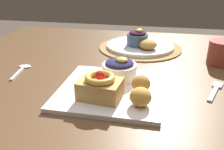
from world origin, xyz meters
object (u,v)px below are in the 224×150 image
object	(u,v)px
spoon	(22,69)
back_plate	(140,46)
coffee_mug	(221,53)
fork	(215,90)
front_plate	(111,89)
cake_slice	(100,87)
berry_ramekin	(119,69)
fritter_middle	(141,97)
fritter_front	(141,84)
back_ramekin	(137,38)
back_pastry	(148,45)

from	to	relation	value
spoon	back_plate	bearing A→B (deg)	-58.30
coffee_mug	spoon	bearing A→B (deg)	-164.14
fork	front_plate	bearing A→B (deg)	123.74
cake_slice	back_plate	world-z (taller)	cake_slice
berry_ramekin	fritter_middle	world-z (taller)	berry_ramekin
fork	spoon	world-z (taller)	same
cake_slice	fritter_front	size ratio (longest dim) A/B	2.26
berry_ramekin	spoon	distance (m)	0.33
fritter_front	fritter_middle	world-z (taller)	fritter_front
back_plate	back_ramekin	world-z (taller)	back_ramekin
back_plate	fork	distance (m)	0.41
fritter_middle	coffee_mug	size ratio (longest dim) A/B	0.60
back_plate	spoon	distance (m)	0.48
cake_slice	spoon	bearing A→B (deg)	154.29
cake_slice	fritter_front	xyz separation A→B (m)	(0.10, 0.05, -0.01)
fritter_front	fork	bearing A→B (deg)	18.98
cake_slice	fork	size ratio (longest dim) A/B	0.89
front_plate	spoon	size ratio (longest dim) A/B	2.13
back_ramekin	coffee_mug	size ratio (longest dim) A/B	0.98
berry_ramekin	back_ramekin	distance (m)	0.33
back_pastry	front_plate	bearing A→B (deg)	-102.90
berry_ramekin	fork	size ratio (longest dim) A/B	0.80
cake_slice	coffee_mug	distance (m)	0.48
front_plate	fork	xyz separation A→B (m)	(0.28, 0.06, -0.00)
fritter_middle	back_pastry	distance (m)	0.41
back_ramekin	coffee_mug	xyz separation A→B (m)	(0.30, -0.11, -0.01)
cake_slice	fork	distance (m)	0.32
back_pastry	spoon	bearing A→B (deg)	-147.42
cake_slice	coffee_mug	bearing A→B (deg)	43.74
cake_slice	fritter_front	world-z (taller)	cake_slice
berry_ramekin	fritter_front	distance (m)	0.09
cake_slice	fritter_front	bearing A→B (deg)	27.77
berry_ramekin	back_ramekin	size ratio (longest dim) A/B	1.16
spoon	coffee_mug	xyz separation A→B (m)	(0.65, 0.18, 0.04)
cake_slice	fritter_front	distance (m)	0.11
front_plate	back_plate	bearing A→B (deg)	83.87
fritter_front	spoon	distance (m)	0.41
fritter_front	coffee_mug	distance (m)	0.37
fritter_middle	back_plate	world-z (taller)	fritter_middle
back_pastry	fork	xyz separation A→B (m)	(0.20, -0.28, -0.03)
fork	spoon	xyz separation A→B (m)	(-0.59, 0.03, 0.00)
back_plate	coffee_mug	bearing A→B (deg)	-24.05
spoon	back_ramekin	bearing A→B (deg)	-58.91
back_ramekin	spoon	world-z (taller)	back_ramekin
cake_slice	back_plate	size ratio (longest dim) A/B	0.40
back_pastry	spoon	world-z (taller)	back_pastry
back_ramekin	fork	size ratio (longest dim) A/B	0.69
fritter_front	back_ramekin	bearing A→B (deg)	97.20
back_pastry	fritter_middle	bearing A→B (deg)	-88.91
fork	coffee_mug	bearing A→B (deg)	7.54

